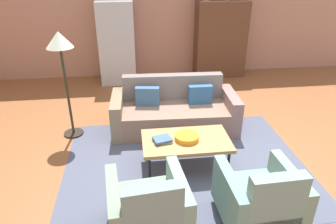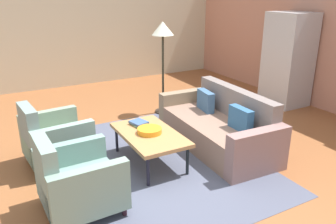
{
  "view_description": "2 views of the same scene",
  "coord_description": "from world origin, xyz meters",
  "px_view_note": "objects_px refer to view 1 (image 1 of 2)",
  "views": [
    {
      "loc": [
        -1.05,
        -3.59,
        2.67
      ],
      "look_at": [
        -0.57,
        0.26,
        0.71
      ],
      "focal_mm": 32.81,
      "sensor_mm": 36.0,
      "label": 1
    },
    {
      "loc": [
        3.46,
        -1.88,
        2.28
      ],
      "look_at": [
        -0.25,
        0.15,
        0.74
      ],
      "focal_mm": 36.42,
      "sensor_mm": 36.0,
      "label": 2
    }
  ],
  "objects_px": {
    "refrigerator": "(117,43)",
    "cabinet": "(220,39)",
    "armchair_right": "(261,201)",
    "book_stack": "(162,140)",
    "couch": "(174,111)",
    "fruit_bowl": "(187,137)",
    "coffee_table": "(186,142)",
    "floor_lamp": "(61,50)",
    "armchair_left": "(149,212)"
  },
  "relations": [
    {
      "from": "armchair_left",
      "to": "floor_lamp",
      "type": "height_order",
      "value": "floor_lamp"
    },
    {
      "from": "book_stack",
      "to": "refrigerator",
      "type": "relative_size",
      "value": 0.15
    },
    {
      "from": "coffee_table",
      "to": "refrigerator",
      "type": "distance_m",
      "value": 3.75
    },
    {
      "from": "coffee_table",
      "to": "armchair_left",
      "type": "xyz_separation_m",
      "value": [
        -0.59,
        -1.17,
        -0.06
      ]
    },
    {
      "from": "armchair_left",
      "to": "fruit_bowl",
      "type": "xyz_separation_m",
      "value": [
        0.6,
        1.17,
        0.14
      ]
    },
    {
      "from": "fruit_bowl",
      "to": "cabinet",
      "type": "relative_size",
      "value": 0.18
    },
    {
      "from": "cabinet",
      "to": "floor_lamp",
      "type": "height_order",
      "value": "cabinet"
    },
    {
      "from": "armchair_left",
      "to": "refrigerator",
      "type": "xyz_separation_m",
      "value": [
        -0.39,
        4.75,
        0.58
      ]
    },
    {
      "from": "armchair_left",
      "to": "cabinet",
      "type": "xyz_separation_m",
      "value": [
        2.08,
        4.85,
        0.56
      ]
    },
    {
      "from": "armchair_right",
      "to": "fruit_bowl",
      "type": "xyz_separation_m",
      "value": [
        -0.59,
        1.17,
        0.14
      ]
    },
    {
      "from": "couch",
      "to": "refrigerator",
      "type": "xyz_separation_m",
      "value": [
        -0.99,
        2.39,
        0.64
      ]
    },
    {
      "from": "coffee_table",
      "to": "cabinet",
      "type": "bearing_deg",
      "value": 68.02
    },
    {
      "from": "coffee_table",
      "to": "armchair_right",
      "type": "height_order",
      "value": "armchair_right"
    },
    {
      "from": "fruit_bowl",
      "to": "cabinet",
      "type": "xyz_separation_m",
      "value": [
        1.48,
        3.68,
        0.42
      ]
    },
    {
      "from": "armchair_right",
      "to": "floor_lamp",
      "type": "xyz_separation_m",
      "value": [
        -2.32,
        2.28,
        1.1
      ]
    },
    {
      "from": "armchair_right",
      "to": "refrigerator",
      "type": "distance_m",
      "value": 5.04
    },
    {
      "from": "couch",
      "to": "fruit_bowl",
      "type": "xyz_separation_m",
      "value": [
        0.0,
        -1.19,
        0.19
      ]
    },
    {
      "from": "cabinet",
      "to": "floor_lamp",
      "type": "xyz_separation_m",
      "value": [
        -3.2,
        -2.57,
        0.54
      ]
    },
    {
      "from": "armchair_right",
      "to": "book_stack",
      "type": "bearing_deg",
      "value": 126.95
    },
    {
      "from": "floor_lamp",
      "to": "armchair_right",
      "type": "bearing_deg",
      "value": -44.58
    },
    {
      "from": "fruit_bowl",
      "to": "floor_lamp",
      "type": "relative_size",
      "value": 0.19
    },
    {
      "from": "fruit_bowl",
      "to": "floor_lamp",
      "type": "xyz_separation_m",
      "value": [
        -1.72,
        1.12,
        0.96
      ]
    },
    {
      "from": "armchair_left",
      "to": "fruit_bowl",
      "type": "height_order",
      "value": "armchair_left"
    },
    {
      "from": "couch",
      "to": "armchair_right",
      "type": "distance_m",
      "value": 2.43
    },
    {
      "from": "armchair_left",
      "to": "coffee_table",
      "type": "bearing_deg",
      "value": 57.68
    },
    {
      "from": "couch",
      "to": "armchair_left",
      "type": "bearing_deg",
      "value": 77.99
    },
    {
      "from": "couch",
      "to": "armchair_right",
      "type": "bearing_deg",
      "value": 106.52
    },
    {
      "from": "armchair_left",
      "to": "armchair_right",
      "type": "height_order",
      "value": "same"
    },
    {
      "from": "coffee_table",
      "to": "floor_lamp",
      "type": "bearing_deg",
      "value": 146.92
    },
    {
      "from": "couch",
      "to": "book_stack",
      "type": "xyz_separation_m",
      "value": [
        -0.33,
        -1.19,
        0.18
      ]
    },
    {
      "from": "coffee_table",
      "to": "armchair_left",
      "type": "distance_m",
      "value": 1.31
    },
    {
      "from": "fruit_bowl",
      "to": "book_stack",
      "type": "bearing_deg",
      "value": -178.61
    },
    {
      "from": "coffee_table",
      "to": "fruit_bowl",
      "type": "relative_size",
      "value": 3.65
    },
    {
      "from": "book_stack",
      "to": "floor_lamp",
      "type": "xyz_separation_m",
      "value": [
        -1.39,
        1.13,
        0.97
      ]
    },
    {
      "from": "coffee_table",
      "to": "refrigerator",
      "type": "xyz_separation_m",
      "value": [
        -0.99,
        3.58,
        0.52
      ]
    },
    {
      "from": "refrigerator",
      "to": "cabinet",
      "type": "bearing_deg",
      "value": 2.42
    },
    {
      "from": "couch",
      "to": "coffee_table",
      "type": "height_order",
      "value": "couch"
    },
    {
      "from": "armchair_right",
      "to": "book_stack",
      "type": "distance_m",
      "value": 1.49
    },
    {
      "from": "couch",
      "to": "floor_lamp",
      "type": "xyz_separation_m",
      "value": [
        -1.72,
        -0.07,
        1.16
      ]
    },
    {
      "from": "refrigerator",
      "to": "floor_lamp",
      "type": "height_order",
      "value": "refrigerator"
    },
    {
      "from": "armchair_right",
      "to": "refrigerator",
      "type": "relative_size",
      "value": 0.48
    },
    {
      "from": "armchair_right",
      "to": "fruit_bowl",
      "type": "distance_m",
      "value": 1.32
    },
    {
      "from": "armchair_right",
      "to": "fruit_bowl",
      "type": "bearing_deg",
      "value": 115.13
    },
    {
      "from": "couch",
      "to": "book_stack",
      "type": "bearing_deg",
      "value": 76.65
    },
    {
      "from": "refrigerator",
      "to": "floor_lamp",
      "type": "xyz_separation_m",
      "value": [
        -0.73,
        -2.46,
        0.52
      ]
    },
    {
      "from": "armchair_left",
      "to": "couch",
      "type": "bearing_deg",
      "value": 70.42
    },
    {
      "from": "couch",
      "to": "fruit_bowl",
      "type": "relative_size",
      "value": 6.5
    },
    {
      "from": "cabinet",
      "to": "floor_lamp",
      "type": "relative_size",
      "value": 1.05
    },
    {
      "from": "couch",
      "to": "fruit_bowl",
      "type": "height_order",
      "value": "couch"
    },
    {
      "from": "couch",
      "to": "fruit_bowl",
      "type": "distance_m",
      "value": 1.2
    }
  ]
}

